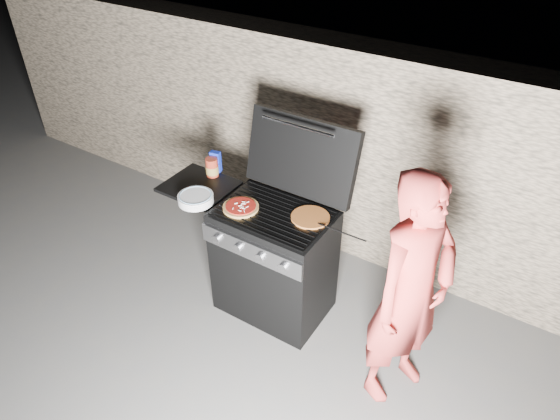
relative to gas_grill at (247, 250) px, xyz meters
The scene contains 10 objects.
ground 0.52m from the gas_grill, ahead, with size 50.00×50.00×0.00m, color #484848.
stone_wall 1.17m from the gas_grill, 76.61° to the left, with size 8.00×0.35×1.80m, color gray.
gas_grill is the anchor object (origin of this frame).
pizza_topped 0.48m from the gas_grill, 69.92° to the right, with size 0.25×0.25×0.03m, color #E0B663, non-canonical shape.
pizza_plain 0.68m from the gas_grill, ahead, with size 0.26×0.26×0.01m, color #BC6832.
sauce_jar 0.69m from the gas_grill, 158.70° to the left, with size 0.09×0.09×0.15m, color maroon.
blue_carton 0.72m from the gas_grill, 152.11° to the left, with size 0.08×0.04×0.17m, color #0E23AA.
plate_stack 0.59m from the gas_grill, 147.99° to the right, with size 0.25×0.25×0.06m, color silver.
person 1.36m from the gas_grill, ahead, with size 0.60×0.39×1.64m, color #AD332F.
tongs 0.91m from the gas_grill, ahead, with size 0.01×0.01×0.39m, color black.
Camera 1 is at (1.52, -2.31, 2.94)m, focal length 32.00 mm.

